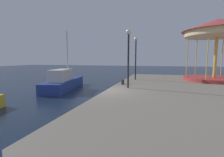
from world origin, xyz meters
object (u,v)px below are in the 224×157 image
(sailboat_blue, at_px, (63,82))
(lamp_post_near_edge, at_px, (128,48))
(carousel, at_px, (217,35))
(bollard_south, at_px, (123,82))
(lamp_post_mid_promenade, at_px, (136,51))

(sailboat_blue, height_order, lamp_post_near_edge, sailboat_blue)
(carousel, relative_size, bollard_south, 15.25)
(bollard_south, bearing_deg, carousel, 31.93)
(sailboat_blue, distance_m, lamp_post_near_edge, 7.36)
(carousel, xyz_separation_m, lamp_post_mid_promenade, (-7.17, -1.34, -1.40))
(carousel, bearing_deg, lamp_post_mid_promenade, -169.44)
(lamp_post_near_edge, relative_size, lamp_post_mid_promenade, 0.98)
(lamp_post_mid_promenade, bearing_deg, sailboat_blue, -156.56)
(lamp_post_mid_promenade, bearing_deg, lamp_post_near_edge, -88.01)
(carousel, distance_m, lamp_post_near_edge, 9.41)
(sailboat_blue, bearing_deg, lamp_post_mid_promenade, 23.44)
(carousel, height_order, bollard_south, carousel)
(sailboat_blue, distance_m, bollard_south, 5.85)
(carousel, height_order, lamp_post_near_edge, carousel)
(lamp_post_near_edge, bearing_deg, bollard_south, 116.82)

